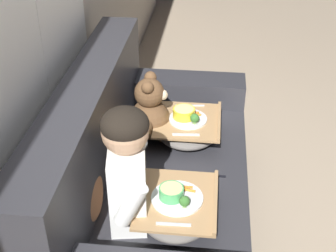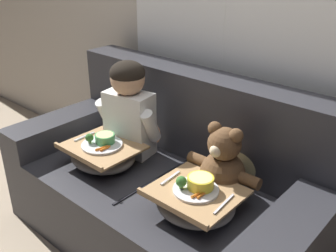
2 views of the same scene
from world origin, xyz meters
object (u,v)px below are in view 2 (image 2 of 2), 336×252
child_figure (129,104)px  throw_pillow_behind_child (152,118)px  throw_pillow_behind_teddy (243,153)px  lap_tray_teddy (195,200)px  lap_tray_child (103,154)px  teddy_bear (222,166)px  couch (170,187)px

child_figure → throw_pillow_behind_child: bearing=90.0°
throw_pillow_behind_teddy → lap_tray_teddy: size_ratio=0.83×
throw_pillow_behind_teddy → lap_tray_child: bearing=-148.8°
throw_pillow_behind_teddy → lap_tray_child: throw_pillow_behind_teddy is taller
throw_pillow_behind_child → teddy_bear: size_ratio=0.84×
lap_tray_teddy → lap_tray_child: bearing=-180.0°
couch → lap_tray_teddy: couch is taller
throw_pillow_behind_teddy → lap_tray_teddy: bearing=-90.0°
child_figure → couch: bearing=-2.9°
couch → throw_pillow_behind_teddy: size_ratio=5.38×
throw_pillow_behind_teddy → teddy_bear: 0.19m
child_figure → lap_tray_child: size_ratio=1.38×
throw_pillow_behind_child → teddy_bear: 0.69m
throw_pillow_behind_child → lap_tray_child: size_ratio=0.83×
lap_tray_child → throw_pillow_behind_teddy: bearing=31.2°
couch → throw_pillow_behind_child: couch is taller
throw_pillow_behind_teddy → child_figure: size_ratio=0.58×
throw_pillow_behind_child → lap_tray_child: bearing=-90.1°
lap_tray_child → lap_tray_teddy: lap_tray_teddy is taller
lap_tray_teddy → throw_pillow_behind_teddy: bearing=90.0°
throw_pillow_behind_teddy → lap_tray_child: 0.78m
throw_pillow_behind_teddy → child_figure: (-0.66, -0.19, 0.15)m
throw_pillow_behind_child → couch: bearing=-31.8°
teddy_bear → lap_tray_teddy: size_ratio=1.03×
child_figure → teddy_bear: child_figure is taller
couch → throw_pillow_behind_teddy: 0.47m
teddy_bear → throw_pillow_behind_teddy: bearing=90.0°
throw_pillow_behind_child → lap_tray_child: throw_pillow_behind_child is taller
throw_pillow_behind_child → lap_tray_child: 0.41m
couch → throw_pillow_behind_teddy: bearing=31.8°
couch → lap_tray_child: 0.42m
couch → lap_tray_child: bearing=-149.3°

